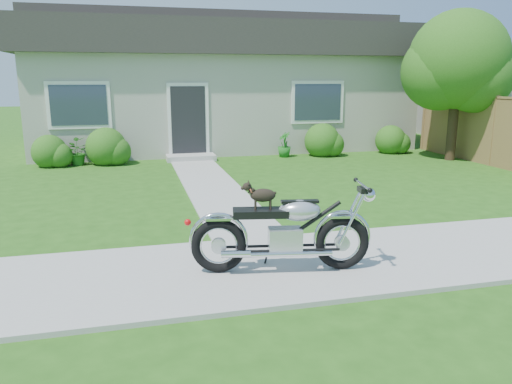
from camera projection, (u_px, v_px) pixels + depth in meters
ground at (381, 257)px, 6.68m from camera, size 80.00×80.00×0.00m
sidewalk at (381, 255)px, 6.67m from camera, size 24.00×2.20×0.04m
walkway at (211, 185)px, 11.04m from camera, size 1.20×8.00×0.03m
house at (220, 83)px, 17.53m from camera, size 12.60×7.03×4.50m
fence at (493, 131)px, 13.40m from camera, size 0.12×6.62×1.90m
tree_near at (463, 65)px, 13.89m from camera, size 2.77×2.74×4.20m
tree_far at (465, 60)px, 17.47m from camera, size 2.99×2.99×4.58m
shrub_row at (226, 145)px, 14.49m from camera, size 11.05×1.10×1.10m
potted_plant_left at (76, 152)px, 13.57m from camera, size 0.87×0.87×0.73m
potted_plant_right at (284, 145)px, 14.98m from camera, size 0.49×0.49×0.75m
motorcycle_with_dog at (285, 232)px, 5.99m from camera, size 2.21×0.71×1.10m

